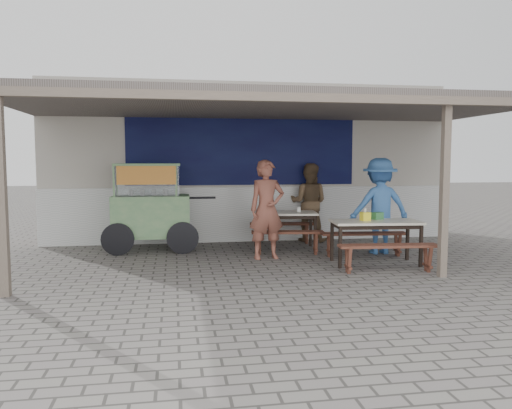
{
  "coord_description": "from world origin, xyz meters",
  "views": [
    {
      "loc": [
        -1.69,
        -7.87,
        1.77
      ],
      "look_at": [
        -0.25,
        0.9,
        1.0
      ],
      "focal_mm": 35.0,
      "sensor_mm": 36.0,
      "label": 1
    }
  ],
  "objects_px": {
    "bench_left_wall": "(282,228)",
    "donation_box": "(377,216)",
    "table_left": "(285,216)",
    "bench_right_wall": "(364,238)",
    "patron_wall_side": "(309,202)",
    "condiment_bowl": "(268,211)",
    "tissue_box": "(365,216)",
    "patron_right_table": "(379,206)",
    "bench_left_street": "(288,237)",
    "table_right": "(376,225)",
    "condiment_jar": "(299,209)",
    "patron_street_side": "(267,209)",
    "bench_right_street": "(388,251)",
    "vendor_cart": "(150,204)"
  },
  "relations": [
    {
      "from": "tissue_box",
      "to": "donation_box",
      "type": "distance_m",
      "value": 0.3
    },
    {
      "from": "bench_right_street",
      "to": "patron_street_side",
      "type": "bearing_deg",
      "value": 144.58
    },
    {
      "from": "donation_box",
      "to": "table_right",
      "type": "bearing_deg",
      "value": -120.21
    },
    {
      "from": "bench_left_street",
      "to": "bench_right_street",
      "type": "relative_size",
      "value": 0.86
    },
    {
      "from": "bench_right_wall",
      "to": "condiment_jar",
      "type": "bearing_deg",
      "value": 137.61
    },
    {
      "from": "bench_right_wall",
      "to": "table_right",
      "type": "bearing_deg",
      "value": -90.0
    },
    {
      "from": "donation_box",
      "to": "bench_right_wall",
      "type": "bearing_deg",
      "value": 95.95
    },
    {
      "from": "tissue_box",
      "to": "donation_box",
      "type": "height_order",
      "value": "tissue_box"
    },
    {
      "from": "patron_street_side",
      "to": "patron_right_table",
      "type": "height_order",
      "value": "patron_right_table"
    },
    {
      "from": "bench_left_wall",
      "to": "patron_street_side",
      "type": "relative_size",
      "value": 0.77
    },
    {
      "from": "vendor_cart",
      "to": "patron_right_table",
      "type": "distance_m",
      "value": 4.45
    },
    {
      "from": "table_left",
      "to": "condiment_bowl",
      "type": "distance_m",
      "value": 0.35
    },
    {
      "from": "bench_left_wall",
      "to": "vendor_cart",
      "type": "bearing_deg",
      "value": -163.5
    },
    {
      "from": "bench_left_wall",
      "to": "patron_right_table",
      "type": "xyz_separation_m",
      "value": [
        1.61,
        -1.39,
        0.58
      ]
    },
    {
      "from": "bench_right_street",
      "to": "vendor_cart",
      "type": "relative_size",
      "value": 0.74
    },
    {
      "from": "tissue_box",
      "to": "donation_box",
      "type": "relative_size",
      "value": 0.76
    },
    {
      "from": "table_left",
      "to": "vendor_cart",
      "type": "distance_m",
      "value": 2.68
    },
    {
      "from": "bench_left_street",
      "to": "patron_street_side",
      "type": "height_order",
      "value": "patron_street_side"
    },
    {
      "from": "bench_right_wall",
      "to": "patron_wall_side",
      "type": "xyz_separation_m",
      "value": [
        -0.54,
        1.9,
        0.52
      ]
    },
    {
      "from": "bench_right_wall",
      "to": "donation_box",
      "type": "relative_size",
      "value": 8.5
    },
    {
      "from": "bench_left_street",
      "to": "condiment_jar",
      "type": "height_order",
      "value": "condiment_jar"
    },
    {
      "from": "donation_box",
      "to": "table_left",
      "type": "bearing_deg",
      "value": 131.22
    },
    {
      "from": "tissue_box",
      "to": "condiment_jar",
      "type": "distance_m",
      "value": 1.83
    },
    {
      "from": "bench_left_wall",
      "to": "donation_box",
      "type": "height_order",
      "value": "donation_box"
    },
    {
      "from": "bench_right_street",
      "to": "patron_right_table",
      "type": "distance_m",
      "value": 1.79
    },
    {
      "from": "bench_left_street",
      "to": "table_right",
      "type": "distance_m",
      "value": 1.72
    },
    {
      "from": "bench_left_street",
      "to": "condiment_jar",
      "type": "bearing_deg",
      "value": 67.28
    },
    {
      "from": "table_left",
      "to": "bench_right_wall",
      "type": "height_order",
      "value": "table_left"
    },
    {
      "from": "condiment_bowl",
      "to": "condiment_jar",
      "type": "bearing_deg",
      "value": -5.13
    },
    {
      "from": "bench_left_street",
      "to": "patron_street_side",
      "type": "xyz_separation_m",
      "value": [
        -0.46,
        -0.3,
        0.56
      ]
    },
    {
      "from": "table_right",
      "to": "donation_box",
      "type": "bearing_deg",
      "value": 64.77
    },
    {
      "from": "donation_box",
      "to": "bench_left_wall",
      "type": "bearing_deg",
      "value": 120.22
    },
    {
      "from": "bench_right_street",
      "to": "donation_box",
      "type": "relative_size",
      "value": 8.5
    },
    {
      "from": "bench_left_wall",
      "to": "condiment_jar",
      "type": "xyz_separation_m",
      "value": [
        0.22,
        -0.6,
        0.46
      ]
    },
    {
      "from": "table_right",
      "to": "patron_wall_side",
      "type": "distance_m",
      "value": 2.62
    },
    {
      "from": "bench_right_wall",
      "to": "patron_street_side",
      "type": "bearing_deg",
      "value": -178.35
    },
    {
      "from": "table_left",
      "to": "patron_street_side",
      "type": "bearing_deg",
      "value": -112.73
    },
    {
      "from": "table_left",
      "to": "bench_right_wall",
      "type": "relative_size",
      "value": 0.84
    },
    {
      "from": "patron_wall_side",
      "to": "condiment_jar",
      "type": "xyz_separation_m",
      "value": [
        -0.44,
        -0.84,
        -0.07
      ]
    },
    {
      "from": "bench_left_wall",
      "to": "tissue_box",
      "type": "bearing_deg",
      "value": -59.27
    },
    {
      "from": "condiment_jar",
      "to": "patron_street_side",
      "type": "bearing_deg",
      "value": -131.13
    },
    {
      "from": "condiment_jar",
      "to": "condiment_bowl",
      "type": "distance_m",
      "value": 0.62
    },
    {
      "from": "bench_left_street",
      "to": "bench_right_wall",
      "type": "bearing_deg",
      "value": -9.33
    },
    {
      "from": "vendor_cart",
      "to": "table_left",
      "type": "bearing_deg",
      "value": -2.92
    },
    {
      "from": "patron_wall_side",
      "to": "condiment_bowl",
      "type": "xyz_separation_m",
      "value": [
        -1.06,
        -0.78,
        -0.09
      ]
    },
    {
      "from": "patron_wall_side",
      "to": "condiment_bowl",
      "type": "distance_m",
      "value": 1.32
    },
    {
      "from": "bench_right_street",
      "to": "patron_street_side",
      "type": "distance_m",
      "value": 2.3
    },
    {
      "from": "tissue_box",
      "to": "patron_right_table",
      "type": "bearing_deg",
      "value": 54.01
    },
    {
      "from": "tissue_box",
      "to": "bench_right_wall",
      "type": "bearing_deg",
      "value": 69.77
    },
    {
      "from": "bench_left_street",
      "to": "bench_right_street",
      "type": "distance_m",
      "value": 2.14
    }
  ]
}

